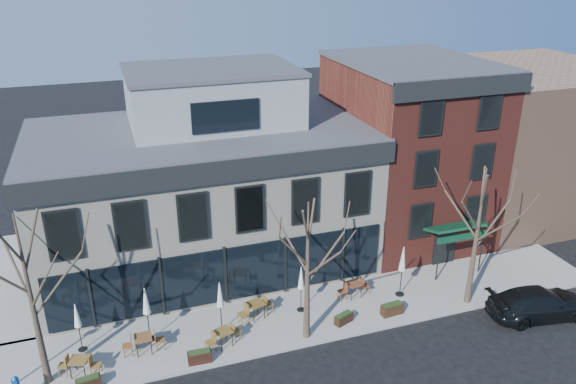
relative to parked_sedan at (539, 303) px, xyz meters
name	(u,v)px	position (x,y,z in m)	size (l,w,h in m)	color
ground	(226,306)	(-14.73, 5.97, -0.76)	(120.00, 120.00, 0.00)	black
sidewalk_front	(299,316)	(-11.48, 3.82, -0.69)	(33.50, 4.70, 0.15)	gray
sidewalk_side	(4,283)	(-25.98, 11.97, -0.69)	(4.50, 12.00, 0.15)	gray
corner_building	(204,187)	(-14.66, 11.04, 3.96)	(18.39, 10.39, 11.10)	beige
red_brick_building	(407,148)	(-1.73, 10.96, 4.87)	(8.20, 11.78, 11.18)	maroon
bg_building	(524,138)	(8.27, 11.97, 4.24)	(12.00, 12.00, 10.00)	#8C664C
tree_corner	(32,300)	(-23.22, 2.77, 3.48)	(3.93, 3.98, 7.92)	#382B21
tree_mid	(308,270)	(-11.72, 2.07, 3.03)	(3.50, 3.55, 7.04)	#382B21
tree_right	(477,236)	(-2.72, 2.07, 3.26)	(3.72, 3.77, 7.48)	#382B21
parked_sedan	(539,303)	(0.00, 0.00, 0.00)	(2.14, 5.27, 1.53)	black
cafe_set_0	(80,365)	(-21.91, 2.78, -0.11)	(1.91, 1.03, 0.98)	brown
cafe_set_1	(144,342)	(-19.15, 3.41, -0.09)	(1.93, 0.79, 1.02)	brown
cafe_set_2	(223,336)	(-15.61, 2.70, -0.12)	(1.88, 1.01, 0.97)	brown
cafe_set_3	(256,308)	(-13.61, 4.28, -0.08)	(2.03, 1.06, 1.04)	brown
cafe_set_5	(354,288)	(-8.18, 4.44, -0.11)	(1.88, 0.80, 0.98)	brown
umbrella_0	(77,318)	(-21.85, 4.46, 1.15)	(0.40, 0.40, 2.50)	black
umbrella_1	(146,304)	(-18.82, 4.22, 1.40)	(0.46, 0.46, 2.85)	black
umbrella_2	(220,297)	(-15.46, 3.80, 1.30)	(0.44, 0.44, 2.72)	black
umbrella_3	(301,280)	(-11.26, 4.14, 1.19)	(0.41, 0.41, 2.56)	black
umbrella_4	(403,261)	(-5.78, 3.76, 1.43)	(0.46, 0.46, 2.90)	black
planter_0	(89,383)	(-21.59, 1.77, -0.34)	(1.04, 0.54, 0.56)	black
planter_1	(200,357)	(-16.88, 1.90, -0.32)	(1.07, 0.47, 0.59)	black
planter_2	(344,318)	(-9.63, 2.46, -0.35)	(1.03, 0.70, 0.54)	black
planter_3	(392,309)	(-7.02, 2.35, -0.31)	(1.14, 0.52, 0.62)	black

